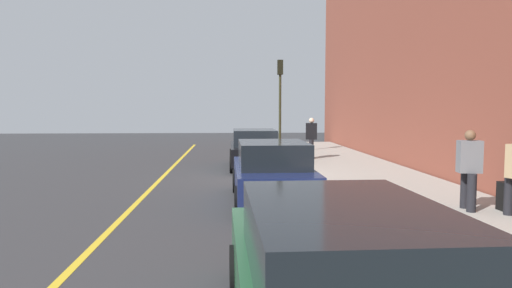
{
  "coord_description": "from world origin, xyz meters",
  "views": [
    {
      "loc": [
        -15.17,
        0.89,
        2.31
      ],
      "look_at": [
        1.66,
        -0.05,
        0.99
      ],
      "focal_mm": 31.73,
      "sensor_mm": 36.0,
      "label": 1
    }
  ],
  "objects_px": {
    "pedestrian_grey_coat": "(469,168)",
    "traffic_light_pole": "(280,91)",
    "rolling_suitcase": "(505,196)",
    "pedestrian_black_coat": "(311,137)",
    "parked_car_black": "(254,149)",
    "parked_car_navy": "(272,172)",
    "parked_car_green": "(339,283)"
  },
  "relations": [
    {
      "from": "traffic_light_pole",
      "to": "rolling_suitcase",
      "type": "relative_size",
      "value": 4.64
    },
    {
      "from": "traffic_light_pole",
      "to": "parked_car_navy",
      "type": "bearing_deg",
      "value": 172.77
    },
    {
      "from": "pedestrian_grey_coat",
      "to": "parked_car_navy",
      "type": "bearing_deg",
      "value": 66.86
    },
    {
      "from": "parked_car_black",
      "to": "pedestrian_black_coat",
      "type": "bearing_deg",
      "value": -52.71
    },
    {
      "from": "parked_car_black",
      "to": "pedestrian_grey_coat",
      "type": "height_order",
      "value": "pedestrian_grey_coat"
    },
    {
      "from": "pedestrian_black_coat",
      "to": "traffic_light_pole",
      "type": "xyz_separation_m",
      "value": [
        2.47,
        1.1,
        2.09
      ]
    },
    {
      "from": "traffic_light_pole",
      "to": "pedestrian_grey_coat",
      "type": "bearing_deg",
      "value": -168.09
    },
    {
      "from": "parked_car_black",
      "to": "pedestrian_black_coat",
      "type": "height_order",
      "value": "pedestrian_black_coat"
    },
    {
      "from": "parked_car_green",
      "to": "parked_car_navy",
      "type": "height_order",
      "value": "same"
    },
    {
      "from": "parked_car_navy",
      "to": "traffic_light_pole",
      "type": "xyz_separation_m",
      "value": [
        10.89,
        -1.38,
        2.42
      ]
    },
    {
      "from": "pedestrian_grey_coat",
      "to": "pedestrian_black_coat",
      "type": "bearing_deg",
      "value": 8.72
    },
    {
      "from": "parked_car_green",
      "to": "pedestrian_grey_coat",
      "type": "distance_m",
      "value": 6.76
    },
    {
      "from": "parked_car_green",
      "to": "pedestrian_black_coat",
      "type": "xyz_separation_m",
      "value": [
        15.52,
        -2.54,
        0.33
      ]
    },
    {
      "from": "pedestrian_black_coat",
      "to": "rolling_suitcase",
      "type": "bearing_deg",
      "value": -167.31
    },
    {
      "from": "parked_car_green",
      "to": "pedestrian_grey_coat",
      "type": "xyz_separation_m",
      "value": [
        5.38,
        -4.09,
        0.3
      ]
    },
    {
      "from": "parked_car_green",
      "to": "parked_car_black",
      "type": "distance_m",
      "value": 13.55
    },
    {
      "from": "parked_car_black",
      "to": "rolling_suitcase",
      "type": "relative_size",
      "value": 4.43
    },
    {
      "from": "parked_car_navy",
      "to": "pedestrian_black_coat",
      "type": "relative_size",
      "value": 2.41
    },
    {
      "from": "parked_car_navy",
      "to": "traffic_light_pole",
      "type": "height_order",
      "value": "traffic_light_pole"
    },
    {
      "from": "pedestrian_grey_coat",
      "to": "parked_car_black",
      "type": "bearing_deg",
      "value": 26.91
    },
    {
      "from": "parked_car_green",
      "to": "parked_car_black",
      "type": "height_order",
      "value": "same"
    },
    {
      "from": "pedestrian_grey_coat",
      "to": "rolling_suitcase",
      "type": "height_order",
      "value": "pedestrian_grey_coat"
    },
    {
      "from": "pedestrian_grey_coat",
      "to": "rolling_suitcase",
      "type": "distance_m",
      "value": 0.97
    },
    {
      "from": "parked_car_green",
      "to": "traffic_light_pole",
      "type": "distance_m",
      "value": 18.21
    },
    {
      "from": "parked_car_green",
      "to": "parked_car_navy",
      "type": "xyz_separation_m",
      "value": [
        7.1,
        -0.05,
        -0.0
      ]
    },
    {
      "from": "parked_car_navy",
      "to": "pedestrian_black_coat",
      "type": "xyz_separation_m",
      "value": [
        8.42,
        -2.49,
        0.34
      ]
    },
    {
      "from": "parked_car_black",
      "to": "pedestrian_black_coat",
      "type": "relative_size",
      "value": 2.43
    },
    {
      "from": "parked_car_navy",
      "to": "pedestrian_grey_coat",
      "type": "distance_m",
      "value": 4.41
    },
    {
      "from": "pedestrian_grey_coat",
      "to": "traffic_light_pole",
      "type": "height_order",
      "value": "traffic_light_pole"
    },
    {
      "from": "rolling_suitcase",
      "to": "pedestrian_black_coat",
      "type": "bearing_deg",
      "value": 12.69
    },
    {
      "from": "parked_car_green",
      "to": "pedestrian_grey_coat",
      "type": "height_order",
      "value": "pedestrian_grey_coat"
    },
    {
      "from": "parked_car_green",
      "to": "rolling_suitcase",
      "type": "distance_m",
      "value": 7.16
    }
  ]
}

